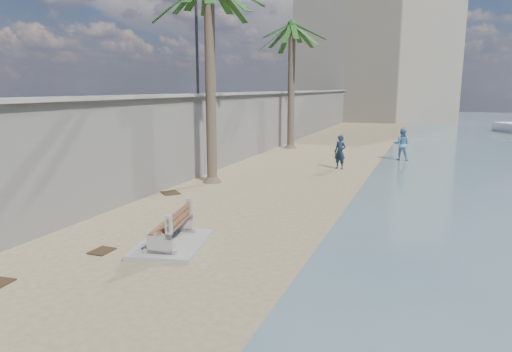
% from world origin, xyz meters
% --- Properties ---
extents(ground_plane, '(140.00, 140.00, 0.00)m').
position_xyz_m(ground_plane, '(0.00, 0.00, 0.00)').
color(ground_plane, '#8E7A57').
extents(seawall, '(0.45, 70.00, 3.50)m').
position_xyz_m(seawall, '(-5.20, 20.00, 1.75)').
color(seawall, gray).
rests_on(seawall, ground_plane).
extents(wall_cap, '(0.80, 70.00, 0.12)m').
position_xyz_m(wall_cap, '(-5.20, 20.00, 3.55)').
color(wall_cap, gray).
rests_on(wall_cap, seawall).
extents(end_building, '(18.00, 12.00, 14.00)m').
position_xyz_m(end_building, '(-2.00, 52.00, 7.00)').
color(end_building, '#B7AA93').
rests_on(end_building, ground_plane).
extents(bench_far, '(1.99, 2.53, 0.94)m').
position_xyz_m(bench_far, '(-1.38, 3.49, 0.41)').
color(bench_far, gray).
rests_on(bench_far, ground_plane).
extents(palm_back, '(5.00, 5.00, 8.58)m').
position_xyz_m(palm_back, '(-4.04, 22.48, 7.55)').
color(palm_back, brown).
rests_on(palm_back, ground_plane).
extents(streetlight, '(0.28, 0.28, 5.12)m').
position_xyz_m(streetlight, '(-5.10, 12.00, 6.64)').
color(streetlight, '#2D2D33').
rests_on(streetlight, wall_cap).
extents(person_a, '(0.79, 0.67, 1.88)m').
position_xyz_m(person_a, '(0.41, 15.88, 0.94)').
color(person_a, '#142139').
rests_on(person_a, ground_plane).
extents(person_b, '(0.93, 0.73, 1.92)m').
position_xyz_m(person_b, '(3.00, 19.73, 0.96)').
color(person_b, teal).
rests_on(person_b, ground_plane).
extents(debris_c, '(0.94, 0.93, 0.03)m').
position_xyz_m(debris_c, '(-4.48, 8.49, 0.01)').
color(debris_c, '#382616').
rests_on(debris_c, ground_plane).
extents(debris_d, '(0.45, 0.56, 0.03)m').
position_xyz_m(debris_d, '(-2.76, 2.58, 0.01)').
color(debris_d, '#382616').
rests_on(debris_d, ground_plane).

